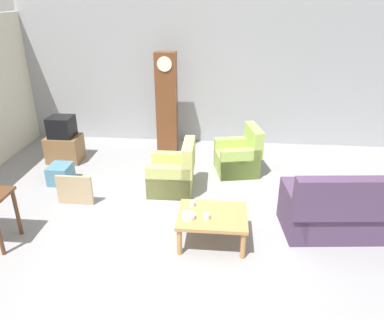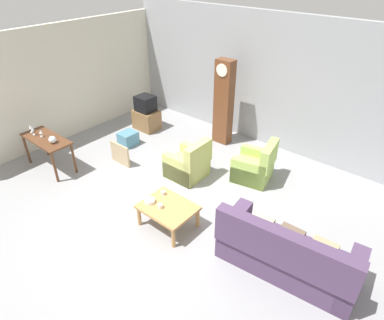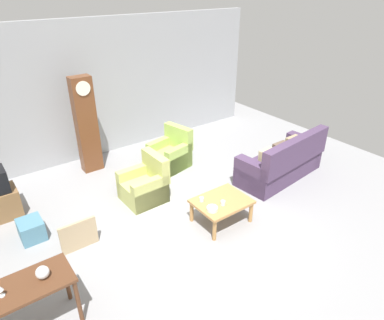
{
  "view_description": "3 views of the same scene",
  "coord_description": "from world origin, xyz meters",
  "px_view_note": "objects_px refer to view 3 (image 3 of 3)",
  "views": [
    {
      "loc": [
        0.44,
        -4.71,
        3.24
      ],
      "look_at": [
        -0.04,
        0.41,
        0.91
      ],
      "focal_mm": 34.51,
      "sensor_mm": 36.0,
      "label": 1
    },
    {
      "loc": [
        3.59,
        -3.62,
        4.3
      ],
      "look_at": [
        0.11,
        0.54,
        0.89
      ],
      "focal_mm": 31.28,
      "sensor_mm": 36.0,
      "label": 2
    },
    {
      "loc": [
        -3.11,
        -4.16,
        3.93
      ],
      "look_at": [
        0.33,
        0.54,
        0.86
      ],
      "focal_mm": 32.36,
      "sensor_mm": 36.0,
      "label": 3
    }
  ],
  "objects_px": {
    "couch_floral": "(282,163)",
    "cup_blue_rimmed": "(202,199)",
    "grandfather_clock": "(86,125)",
    "wine_glass_short": "(0,289)",
    "coffee_table_wood": "(222,203)",
    "glass_dome_cloche": "(42,272)",
    "armchair_olive_near": "(145,186)",
    "armchair_olive_far": "(171,154)",
    "framed_picture_leaning": "(79,235)",
    "bowl_white_stacked": "(212,209)",
    "cup_white_porcelain": "(223,203)",
    "storage_box_blue": "(31,230)",
    "console_table_dark": "(16,297)"
  },
  "relations": [
    {
      "from": "bowl_white_stacked",
      "to": "armchair_olive_far",
      "type": "bearing_deg",
      "value": 72.92
    },
    {
      "from": "wine_glass_short",
      "to": "storage_box_blue",
      "type": "bearing_deg",
      "value": 70.95
    },
    {
      "from": "armchair_olive_near",
      "to": "storage_box_blue",
      "type": "xyz_separation_m",
      "value": [
        -2.14,
        0.1,
        -0.13
      ]
    },
    {
      "from": "cup_blue_rimmed",
      "to": "grandfather_clock",
      "type": "bearing_deg",
      "value": 105.21
    },
    {
      "from": "coffee_table_wood",
      "to": "bowl_white_stacked",
      "type": "xyz_separation_m",
      "value": [
        -0.32,
        -0.13,
        0.1
      ]
    },
    {
      "from": "storage_box_blue",
      "to": "glass_dome_cloche",
      "type": "relative_size",
      "value": 2.75
    },
    {
      "from": "armchair_olive_near",
      "to": "glass_dome_cloche",
      "type": "relative_size",
      "value": 5.76
    },
    {
      "from": "armchair_olive_near",
      "to": "bowl_white_stacked",
      "type": "relative_size",
      "value": 4.83
    },
    {
      "from": "glass_dome_cloche",
      "to": "cup_blue_rimmed",
      "type": "relative_size",
      "value": 2.02
    },
    {
      "from": "bowl_white_stacked",
      "to": "wine_glass_short",
      "type": "bearing_deg",
      "value": -176.32
    },
    {
      "from": "grandfather_clock",
      "to": "wine_glass_short",
      "type": "distance_m",
      "value": 4.32
    },
    {
      "from": "bowl_white_stacked",
      "to": "console_table_dark",
      "type": "bearing_deg",
      "value": -176.49
    },
    {
      "from": "wine_glass_short",
      "to": "glass_dome_cloche",
      "type": "bearing_deg",
      "value": 1.07
    },
    {
      "from": "glass_dome_cloche",
      "to": "armchair_olive_near",
      "type": "bearing_deg",
      "value": 37.19
    },
    {
      "from": "glass_dome_cloche",
      "to": "wine_glass_short",
      "type": "distance_m",
      "value": 0.45
    },
    {
      "from": "couch_floral",
      "to": "glass_dome_cloche",
      "type": "xyz_separation_m",
      "value": [
        -5.18,
        -0.74,
        0.5
      ]
    },
    {
      "from": "coffee_table_wood",
      "to": "cup_white_porcelain",
      "type": "bearing_deg",
      "value": -122.89
    },
    {
      "from": "console_table_dark",
      "to": "bowl_white_stacked",
      "type": "distance_m",
      "value": 3.1
    },
    {
      "from": "armchair_olive_far",
      "to": "console_table_dark",
      "type": "relative_size",
      "value": 0.72
    },
    {
      "from": "couch_floral",
      "to": "console_table_dark",
      "type": "xyz_separation_m",
      "value": [
        -5.51,
        -0.74,
        0.31
      ]
    },
    {
      "from": "armchair_olive_far",
      "to": "framed_picture_leaning",
      "type": "bearing_deg",
      "value": -151.53
    },
    {
      "from": "framed_picture_leaning",
      "to": "armchair_olive_far",
      "type": "bearing_deg",
      "value": 28.47
    },
    {
      "from": "grandfather_clock",
      "to": "storage_box_blue",
      "type": "height_order",
      "value": "grandfather_clock"
    },
    {
      "from": "storage_box_blue",
      "to": "bowl_white_stacked",
      "type": "distance_m",
      "value": 3.07
    },
    {
      "from": "grandfather_clock",
      "to": "cup_white_porcelain",
      "type": "distance_m",
      "value": 3.58
    },
    {
      "from": "armchair_olive_far",
      "to": "coffee_table_wood",
      "type": "xyz_separation_m",
      "value": [
        -0.42,
        -2.3,
        0.08
      ]
    },
    {
      "from": "grandfather_clock",
      "to": "cup_blue_rimmed",
      "type": "bearing_deg",
      "value": -74.79
    },
    {
      "from": "couch_floral",
      "to": "bowl_white_stacked",
      "type": "distance_m",
      "value": 2.48
    },
    {
      "from": "armchair_olive_far",
      "to": "console_table_dark",
      "type": "distance_m",
      "value": 4.66
    },
    {
      "from": "cup_blue_rimmed",
      "to": "coffee_table_wood",
      "type": "bearing_deg",
      "value": -32.79
    },
    {
      "from": "couch_floral",
      "to": "cup_blue_rimmed",
      "type": "distance_m",
      "value": 2.41
    },
    {
      "from": "coffee_table_wood",
      "to": "armchair_olive_near",
      "type": "bearing_deg",
      "value": 117.46
    },
    {
      "from": "glass_dome_cloche",
      "to": "bowl_white_stacked",
      "type": "relative_size",
      "value": 0.84
    },
    {
      "from": "framed_picture_leaning",
      "to": "glass_dome_cloche",
      "type": "xyz_separation_m",
      "value": [
        -0.76,
        -1.14,
        0.6
      ]
    },
    {
      "from": "armchair_olive_far",
      "to": "cup_blue_rimmed",
      "type": "height_order",
      "value": "armchair_olive_far"
    },
    {
      "from": "coffee_table_wood",
      "to": "cup_white_porcelain",
      "type": "xyz_separation_m",
      "value": [
        -0.07,
        -0.11,
        0.1
      ]
    },
    {
      "from": "coffee_table_wood",
      "to": "cup_blue_rimmed",
      "type": "height_order",
      "value": "cup_blue_rimmed"
    },
    {
      "from": "armchair_olive_far",
      "to": "cup_blue_rimmed",
      "type": "distance_m",
      "value": 2.24
    },
    {
      "from": "grandfather_clock",
      "to": "wine_glass_short",
      "type": "height_order",
      "value": "grandfather_clock"
    },
    {
      "from": "armchair_olive_near",
      "to": "cup_blue_rimmed",
      "type": "relative_size",
      "value": 11.64
    },
    {
      "from": "armchair_olive_far",
      "to": "framed_picture_leaning",
      "type": "xyz_separation_m",
      "value": [
        -2.74,
        -1.49,
        -0.05
      ]
    },
    {
      "from": "couch_floral",
      "to": "cup_white_porcelain",
      "type": "xyz_separation_m",
      "value": [
        -2.17,
        -0.53,
        0.13
      ]
    },
    {
      "from": "coffee_table_wood",
      "to": "cup_blue_rimmed",
      "type": "bearing_deg",
      "value": 147.21
    },
    {
      "from": "storage_box_blue",
      "to": "wine_glass_short",
      "type": "bearing_deg",
      "value": -109.05
    },
    {
      "from": "armchair_olive_near",
      "to": "armchair_olive_far",
      "type": "bearing_deg",
      "value": 36.25
    },
    {
      "from": "storage_box_blue",
      "to": "cup_blue_rimmed",
      "type": "bearing_deg",
      "value": -27.49
    },
    {
      "from": "framed_picture_leaning",
      "to": "cup_blue_rimmed",
      "type": "height_order",
      "value": "cup_blue_rimmed"
    },
    {
      "from": "armchair_olive_near",
      "to": "bowl_white_stacked",
      "type": "xyz_separation_m",
      "value": [
        0.43,
        -1.57,
        0.18
      ]
    },
    {
      "from": "armchair_olive_far",
      "to": "framed_picture_leaning",
      "type": "height_order",
      "value": "armchair_olive_far"
    },
    {
      "from": "glass_dome_cloche",
      "to": "cup_white_porcelain",
      "type": "distance_m",
      "value": 3.04
    }
  ]
}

